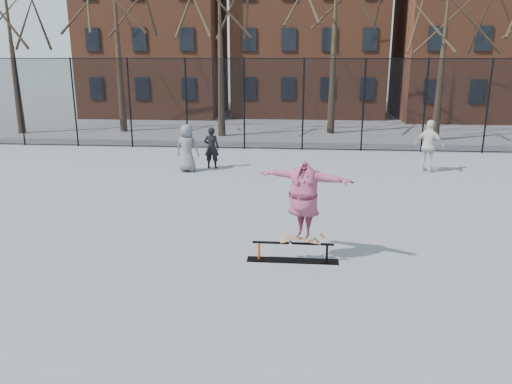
# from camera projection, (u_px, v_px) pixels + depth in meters

# --- Properties ---
(ground) EXTENTS (100.00, 100.00, 0.00)m
(ground) POSITION_uv_depth(u_px,v_px,m) (241.00, 270.00, 9.98)
(ground) COLOR slate
(skate_rail) EXTENTS (1.90, 0.29, 0.42)m
(skate_rail) POSITION_uv_depth(u_px,v_px,m) (293.00, 254.00, 10.35)
(skate_rail) COLOR black
(skate_rail) RESTS_ON ground
(skateboard) EXTENTS (0.79, 0.19, 0.09)m
(skateboard) POSITION_uv_depth(u_px,v_px,m) (303.00, 240.00, 10.26)
(skateboard) COLOR #9B633E
(skateboard) RESTS_ON skate_rail
(skater) EXTENTS (2.04, 1.16, 1.60)m
(skater) POSITION_uv_depth(u_px,v_px,m) (304.00, 201.00, 10.03)
(skater) COLOR #643A91
(skater) RESTS_ON skateboard
(bystander_grey) EXTENTS (0.91, 0.66, 1.73)m
(bystander_grey) POSITION_uv_depth(u_px,v_px,m) (187.00, 148.00, 18.06)
(bystander_grey) COLOR slate
(bystander_grey) RESTS_ON ground
(bystander_black) EXTENTS (0.57, 0.38, 1.54)m
(bystander_black) POSITION_uv_depth(u_px,v_px,m) (212.00, 148.00, 18.63)
(bystander_black) COLOR black
(bystander_black) RESTS_ON ground
(bystander_white) EXTENTS (1.17, 1.02, 1.89)m
(bystander_white) POSITION_uv_depth(u_px,v_px,m) (429.00, 146.00, 17.97)
(bystander_white) COLOR silver
(bystander_white) RESTS_ON ground
(fence) EXTENTS (34.03, 0.07, 4.00)m
(fence) POSITION_uv_depth(u_px,v_px,m) (275.00, 103.00, 21.90)
(fence) COLOR black
(fence) RESTS_ON ground
(rowhouses) EXTENTS (29.00, 7.00, 13.00)m
(rowhouses) POSITION_uv_depth(u_px,v_px,m) (297.00, 24.00, 33.23)
(rowhouses) COLOR brown
(rowhouses) RESTS_ON ground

